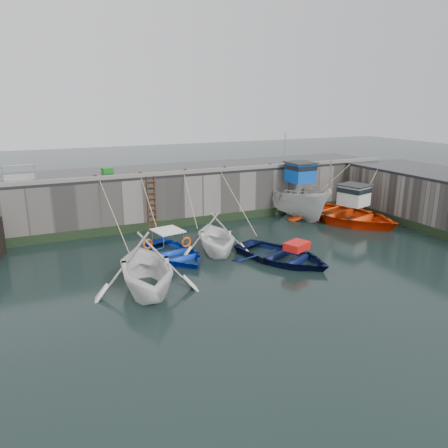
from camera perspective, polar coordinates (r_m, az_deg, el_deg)
name	(u,v)px	position (r m, az deg, el deg)	size (l,w,h in m)	color
ground	(268,288)	(17.99, 5.73, -8.29)	(120.00, 120.00, 0.00)	black
quay_back	(171,194)	(28.52, -6.92, 3.91)	(30.00, 5.00, 3.00)	slate
road_back	(170,170)	(28.24, -7.02, 7.05)	(30.00, 5.00, 0.16)	black
kerb_back	(183,172)	(26.01, -5.44, 6.75)	(30.00, 0.30, 0.20)	slate
algae_back	(185,222)	(26.47, -5.14, 0.25)	(30.00, 0.08, 0.50)	black
algae_right	(429,231)	(27.23, 25.24, -0.80)	(0.08, 15.00, 0.50)	black
ladder	(152,204)	(25.53, -9.41, 2.62)	(0.51, 0.08, 3.20)	#3F1E0F
boat_near_white	(147,290)	(17.96, -10.08, -8.52)	(4.37, 5.06, 2.67)	white
boat_near_white_rope	(119,250)	(22.83, -13.53, -3.36)	(0.04, 6.25, 3.10)	tan
boat_near_blue	(173,257)	(21.42, -6.62, -4.30)	(3.23, 4.53, 0.94)	#0D36C7
boat_near_blue_rope	(153,236)	(24.80, -9.31, -1.58)	(0.04, 3.56, 3.10)	tan
boat_near_blacktrim	(216,251)	(22.06, -1.10, -3.58)	(3.70, 4.29, 2.26)	white
boat_near_blacktrim_rope	(190,232)	(25.39, -4.50, -1.01)	(0.04, 3.62, 3.10)	tan
boat_near_navy	(282,260)	(21.01, 7.57, -4.73)	(3.57, 5.00, 1.04)	#09123C
boat_near_navy_rope	(236,232)	(25.16, 1.52, -1.12)	(0.04, 5.66, 3.10)	tan
boat_far_white	(294,199)	(29.04, 9.10, 3.28)	(2.89, 7.03, 5.67)	silver
boat_far_orange	(344,214)	(28.43, 15.44, 1.30)	(7.07, 8.43, 4.50)	#FF420D
fish_crate	(107,170)	(27.05, -15.00, 6.77)	(0.61, 0.44, 0.33)	#157719
railing	(20,178)	(25.68, -25.15, 5.44)	(1.60, 1.05, 1.00)	#A5A8AD
bollard_a	(95,177)	(24.93, -16.48, 5.88)	(0.18, 0.18, 0.28)	#3F1E0F
bollard_b	(140,174)	(25.40, -10.88, 6.41)	(0.18, 0.18, 0.28)	#3F1E0F
bollard_c	(185,171)	(26.16, -5.10, 6.90)	(0.18, 0.18, 0.28)	#3F1E0F
bollard_d	(225,168)	(27.13, 0.12, 7.28)	(0.18, 0.18, 0.28)	#3F1E0F
bollard_e	(270,165)	(28.60, 6.00, 7.64)	(0.18, 0.18, 0.28)	#3F1E0F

